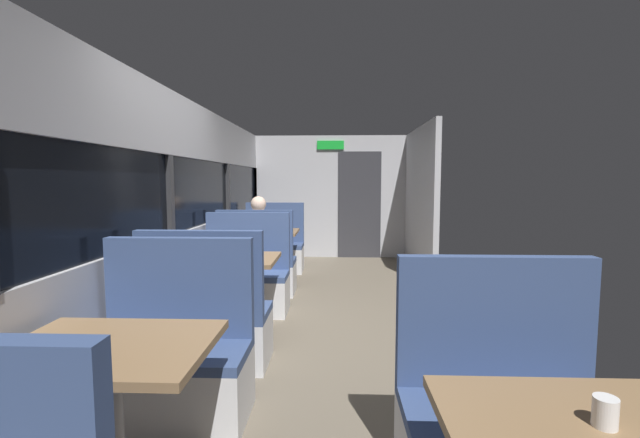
# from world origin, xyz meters

# --- Properties ---
(ground_plane) EXTENTS (3.30, 9.20, 0.02)m
(ground_plane) POSITION_xyz_m (0.00, 0.00, -0.01)
(ground_plane) COLOR #665B4C
(carriage_window_panel_left) EXTENTS (0.09, 8.48, 2.30)m
(carriage_window_panel_left) POSITION_xyz_m (-1.45, 0.00, 1.11)
(carriage_window_panel_left) COLOR #B2B2B7
(carriage_window_panel_left) RESTS_ON ground_plane
(carriage_end_bulkhead) EXTENTS (2.90, 0.11, 2.30)m
(carriage_end_bulkhead) POSITION_xyz_m (0.06, 4.19, 1.14)
(carriage_end_bulkhead) COLOR #B2B2B7
(carriage_end_bulkhead) RESTS_ON ground_plane
(carriage_aisle_panel_right) EXTENTS (0.08, 2.40, 2.30)m
(carriage_aisle_panel_right) POSITION_xyz_m (1.45, 3.00, 1.15)
(carriage_aisle_panel_right) COLOR #B2B2B7
(carriage_aisle_panel_right) RESTS_ON ground_plane
(dining_table_near_window) EXTENTS (0.90, 0.70, 0.74)m
(dining_table_near_window) POSITION_xyz_m (-0.89, -2.09, 0.64)
(dining_table_near_window) COLOR #9E9EA3
(dining_table_near_window) RESTS_ON ground_plane
(bench_near_window_facing_entry) EXTENTS (0.95, 0.50, 1.10)m
(bench_near_window_facing_entry) POSITION_xyz_m (-0.89, -1.39, 0.33)
(bench_near_window_facing_entry) COLOR silver
(bench_near_window_facing_entry) RESTS_ON ground_plane
(dining_table_mid_window) EXTENTS (0.90, 0.70, 0.74)m
(dining_table_mid_window) POSITION_xyz_m (-0.89, 0.04, 0.64)
(dining_table_mid_window) COLOR #9E9EA3
(dining_table_mid_window) RESTS_ON ground_plane
(bench_mid_window_facing_end) EXTENTS (0.95, 0.50, 1.10)m
(bench_mid_window_facing_end) POSITION_xyz_m (-0.89, -0.66, 0.33)
(bench_mid_window_facing_end) COLOR silver
(bench_mid_window_facing_end) RESTS_ON ground_plane
(bench_mid_window_facing_entry) EXTENTS (0.95, 0.50, 1.10)m
(bench_mid_window_facing_entry) POSITION_xyz_m (-0.89, 0.74, 0.33)
(bench_mid_window_facing_entry) COLOR silver
(bench_mid_window_facing_entry) RESTS_ON ground_plane
(dining_table_far_window) EXTENTS (0.90, 0.70, 0.74)m
(dining_table_far_window) POSITION_xyz_m (-0.89, 2.17, 0.64)
(dining_table_far_window) COLOR #9E9EA3
(dining_table_far_window) RESTS_ON ground_plane
(bench_far_window_facing_end) EXTENTS (0.95, 0.50, 1.10)m
(bench_far_window_facing_end) POSITION_xyz_m (-0.89, 1.47, 0.33)
(bench_far_window_facing_end) COLOR silver
(bench_far_window_facing_end) RESTS_ON ground_plane
(bench_far_window_facing_entry) EXTENTS (0.95, 0.50, 1.10)m
(bench_far_window_facing_entry) POSITION_xyz_m (-0.89, 2.87, 0.33)
(bench_far_window_facing_entry) COLOR silver
(bench_far_window_facing_entry) RESTS_ON ground_plane
(bench_front_aisle_facing_entry) EXTENTS (0.95, 0.50, 1.10)m
(bench_front_aisle_facing_entry) POSITION_xyz_m (0.89, -1.99, 0.33)
(bench_front_aisle_facing_entry) COLOR silver
(bench_front_aisle_facing_entry) RESTS_ON ground_plane
(seated_passenger) EXTENTS (0.47, 0.55, 1.26)m
(seated_passenger) POSITION_xyz_m (-0.89, 1.54, 0.54)
(seated_passenger) COLOR #26262D
(seated_passenger) RESTS_ON ground_plane
(coffee_cup_primary) EXTENTS (0.07, 0.07, 0.09)m
(coffee_cup_primary) POSITION_xyz_m (0.91, -2.66, 0.79)
(coffee_cup_primary) COLOR white
(coffee_cup_primary) RESTS_ON dining_table_front_aisle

